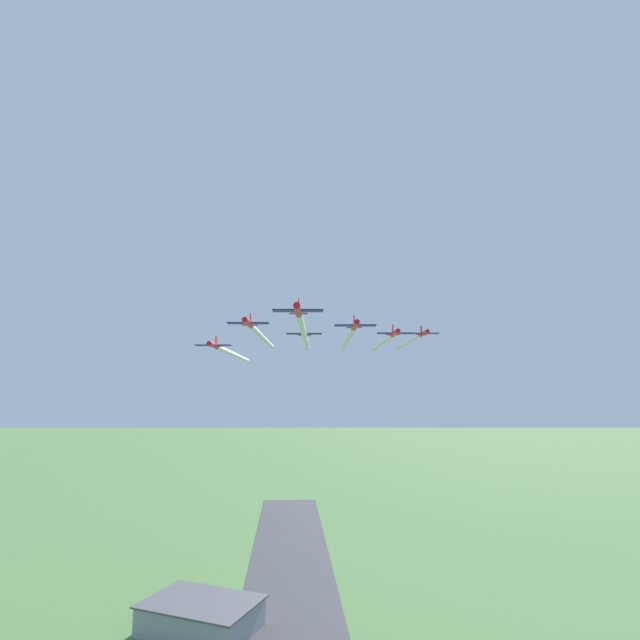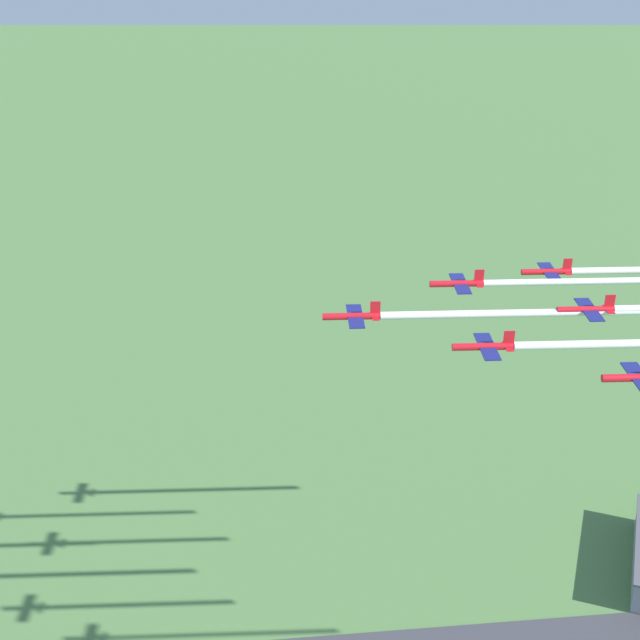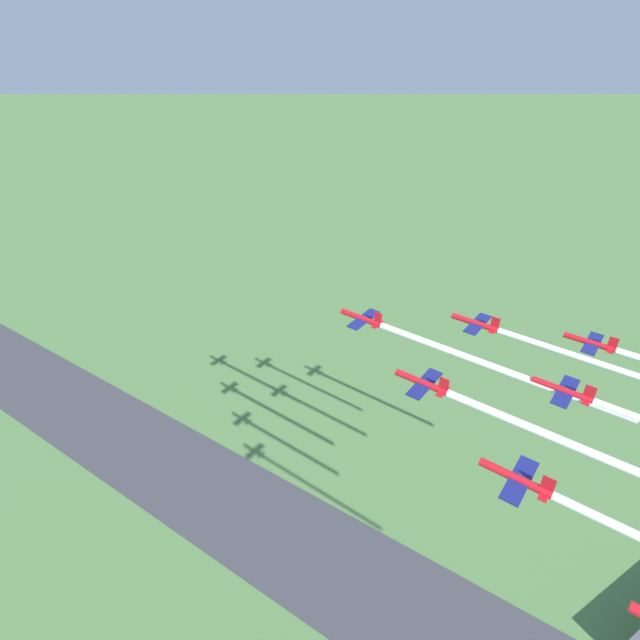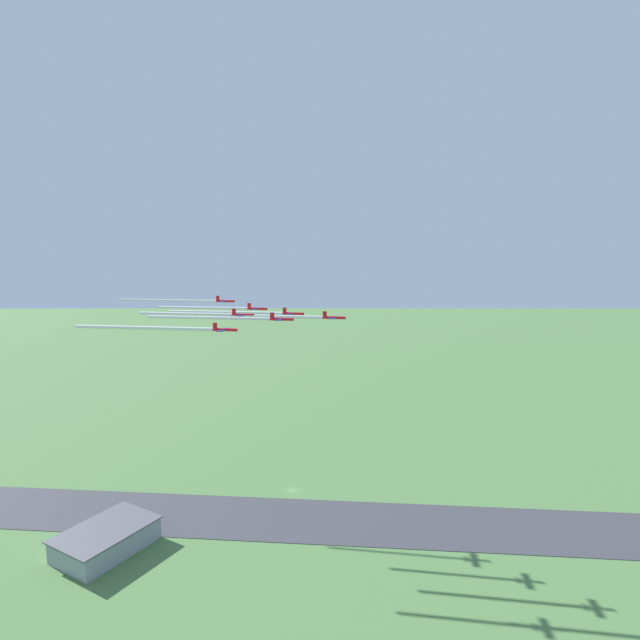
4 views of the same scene
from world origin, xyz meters
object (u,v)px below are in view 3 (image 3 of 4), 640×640
jet_1 (423,383)px  jet_0 (363,319)px  jet_3 (518,479)px  jet_4 (564,390)px  jet_5 (591,343)px  jet_2 (477,323)px

jet_1 → jet_0: bearing=59.5°
jet_3 → jet_4: size_ratio=1.00×
jet_5 → jet_4: bearing=180.0°
jet_1 → jet_2: 21.37m
jet_2 → jet_4: (3.23, 20.82, -0.01)m
jet_0 → jet_5: bearing=-59.5°
jet_3 → jet_5: size_ratio=1.00×
jet_2 → jet_1: bearing=180.0°
jet_4 → jet_2: bearing=59.5°
jet_0 → jet_4: bearing=-90.0°
jet_0 → jet_2: 21.07m
jet_1 → jet_3: bearing=-120.5°
jet_1 → jet_5: size_ratio=1.00×
jet_3 → jet_4: (-19.86, -7.88, -0.13)m
jet_2 → jet_5: 21.24m
jet_0 → jet_2: bearing=-59.5°
jet_0 → jet_2: (-16.63, 12.94, 0.43)m
jet_5 → jet_3: bearing=180.0°
jet_4 → jet_5: bearing=-0.0°
jet_3 → jet_5: bearing=-0.0°
jet_2 → jet_3: (23.09, 28.70, 0.13)m
jet_0 → jet_3: jet_3 is taller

